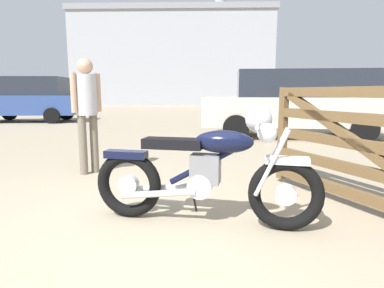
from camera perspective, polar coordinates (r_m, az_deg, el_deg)
name	(u,v)px	position (r m, az deg, el deg)	size (l,w,h in m)	color
ground_plane	(157,240)	(2.81, -6.01, -16.14)	(80.00, 80.00, 0.00)	gray
vintage_motorcycle	(210,170)	(2.98, 3.07, -4.57)	(2.04, 0.74, 1.07)	black
bystander	(87,104)	(5.00, -17.74, 6.60)	(0.36, 0.34, 1.66)	#706656
blue_hatchback_right	(30,99)	(14.82, -26.14, 7.02)	(3.91, 1.85, 1.78)	black
white_estate_far	(297,102)	(9.16, 17.74, 7.00)	(4.90, 2.46, 1.74)	black
red_hatchback_near	(331,98)	(15.84, 22.94, 7.29)	(4.10, 2.25, 1.78)	black
industrial_building	(176,61)	(36.22, -2.73, 14.15)	(19.50, 13.62, 16.84)	#9EA0A8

